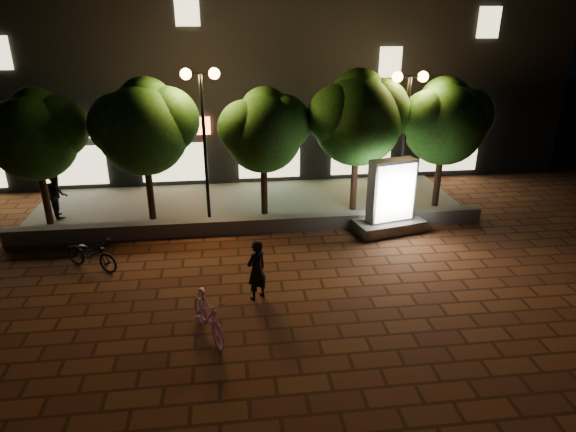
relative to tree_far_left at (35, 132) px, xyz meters
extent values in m
plane|color=brown|center=(6.95, -5.46, -3.29)|extent=(80.00, 80.00, 0.00)
cube|color=#62605B|center=(6.95, -1.46, -3.04)|extent=(16.00, 0.45, 0.50)
cube|color=#62605B|center=(6.95, 1.04, -3.25)|extent=(16.00, 5.00, 0.08)
cube|color=black|center=(6.95, 7.54, 1.71)|extent=(28.00, 8.00, 10.00)
cube|color=white|center=(-0.05, 3.48, -0.69)|extent=(3.20, 0.12, 0.70)
cube|color=beige|center=(-0.05, 3.48, -2.19)|extent=(2.60, 0.10, 1.60)
cube|color=#FE6C35|center=(3.95, 3.48, -0.69)|extent=(3.20, 0.12, 0.70)
cube|color=beige|center=(3.95, 3.48, -2.19)|extent=(2.60, 0.10, 1.60)
cube|color=#45D4CB|center=(7.95, 3.48, -0.69)|extent=(3.20, 0.12, 0.70)
cube|color=beige|center=(7.95, 3.48, -2.19)|extent=(2.60, 0.10, 1.60)
cube|color=#FF9E0F|center=(11.95, 3.48, -0.69)|extent=(3.20, 0.12, 0.70)
cube|color=beige|center=(11.95, 3.48, -2.19)|extent=(2.60, 0.10, 1.60)
cube|color=beige|center=(15.95, 3.48, -0.69)|extent=(3.20, 0.12, 0.70)
cube|color=beige|center=(15.95, 3.48, -2.19)|extent=(2.60, 0.10, 1.60)
cube|color=beige|center=(4.95, 3.48, 3.71)|extent=(0.90, 0.10, 1.20)
cube|color=beige|center=(12.95, 3.48, 1.71)|extent=(0.90, 0.10, 1.20)
cube|color=beige|center=(16.95, 3.48, 3.21)|extent=(0.90, 0.10, 1.20)
cylinder|color=black|center=(-0.05, -0.06, -2.09)|extent=(0.24, 0.24, 2.25)
sphere|color=#255F1C|center=(-0.05, -0.06, -0.19)|extent=(2.80, 2.80, 2.80)
sphere|color=#255F1C|center=(0.65, 0.14, 0.11)|extent=(2.10, 2.10, 2.10)
sphere|color=#255F1C|center=(-0.68, -0.21, 0.06)|extent=(1.96, 1.96, 1.96)
sphere|color=#255F1C|center=(0.05, 0.29, 0.51)|extent=(1.82, 1.82, 1.82)
cylinder|color=black|center=(3.45, -0.06, -2.04)|extent=(0.24, 0.24, 2.34)
sphere|color=#255F1C|center=(3.45, -0.06, -0.05)|extent=(3.00, 3.00, 3.00)
sphere|color=#255F1C|center=(4.20, 0.14, 0.25)|extent=(2.25, 2.25, 2.25)
sphere|color=#255F1C|center=(2.77, -0.21, 0.20)|extent=(2.10, 2.10, 2.10)
sphere|color=#255F1C|center=(3.55, 0.29, 0.70)|extent=(1.95, 1.95, 1.95)
cylinder|color=black|center=(7.45, -0.06, -2.11)|extent=(0.24, 0.24, 2.21)
sphere|color=#255F1C|center=(7.45, -0.06, -0.26)|extent=(2.70, 2.70, 2.70)
sphere|color=#255F1C|center=(8.12, 0.14, 0.04)|extent=(2.03, 2.03, 2.02)
sphere|color=#255F1C|center=(6.84, -0.21, -0.01)|extent=(1.89, 1.89, 1.89)
sphere|color=#255F1C|center=(7.55, 0.29, 0.41)|extent=(1.76, 1.76, 1.76)
cylinder|color=black|center=(10.75, -0.06, -2.00)|extent=(0.24, 0.24, 2.43)
sphere|color=#255F1C|center=(10.75, -0.06, 0.07)|extent=(3.10, 3.10, 3.10)
sphere|color=#255F1C|center=(11.52, 0.14, 0.37)|extent=(2.33, 2.33, 2.33)
sphere|color=#255F1C|center=(10.05, -0.21, 0.32)|extent=(2.17, 2.17, 2.17)
sphere|color=#255F1C|center=(10.85, 0.29, 0.85)|extent=(2.01, 2.02, 2.02)
cylinder|color=black|center=(13.95, -0.06, -2.06)|extent=(0.24, 0.24, 2.29)
sphere|color=#255F1C|center=(13.95, -0.06, -0.12)|extent=(2.90, 2.90, 2.90)
sphere|color=#255F1C|center=(14.67, 0.14, 0.18)|extent=(2.18, 2.17, 2.17)
sphere|color=#255F1C|center=(13.30, -0.21, 0.13)|extent=(2.03, 2.03, 2.03)
sphere|color=#255F1C|center=(14.05, 0.29, 0.61)|extent=(1.89, 1.88, 1.88)
cylinder|color=black|center=(5.45, -0.26, -0.71)|extent=(0.12, 0.12, 5.00)
cylinder|color=black|center=(5.45, -0.26, 1.79)|extent=(0.90, 0.08, 0.08)
sphere|color=orange|center=(5.00, -0.26, 1.79)|extent=(0.36, 0.36, 0.36)
sphere|color=orange|center=(5.90, -0.26, 1.79)|extent=(0.36, 0.36, 0.36)
cylinder|color=black|center=(12.45, -0.26, -0.81)|extent=(0.12, 0.12, 4.80)
cylinder|color=black|center=(12.45, -0.26, 1.59)|extent=(0.90, 0.08, 0.08)
sphere|color=orange|center=(12.00, -0.26, 1.59)|extent=(0.36, 0.36, 0.36)
sphere|color=orange|center=(12.90, -0.26, 1.59)|extent=(0.36, 0.36, 0.36)
cube|color=#62605B|center=(11.52, -1.96, -3.10)|extent=(2.51, 1.64, 0.38)
cube|color=#4C4C51|center=(11.52, -1.96, -1.85)|extent=(1.62, 0.86, 2.12)
cube|color=white|center=(11.58, -2.24, -1.85)|extent=(1.37, 0.35, 1.92)
cube|color=white|center=(11.45, -1.69, -1.85)|extent=(1.37, 0.35, 1.92)
imported|color=#BD7BAB|center=(5.59, -7.24, -2.74)|extent=(1.18, 1.90, 1.10)
imported|color=black|center=(6.80, -5.71, -2.47)|extent=(0.71, 0.67, 1.64)
imported|color=black|center=(2.17, -3.52, -2.81)|extent=(1.89, 1.48, 0.96)
imported|color=black|center=(0.13, 0.56, -2.37)|extent=(0.94, 1.02, 1.69)
camera|label=1|loc=(6.21, -16.94, 3.68)|focal=31.09mm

